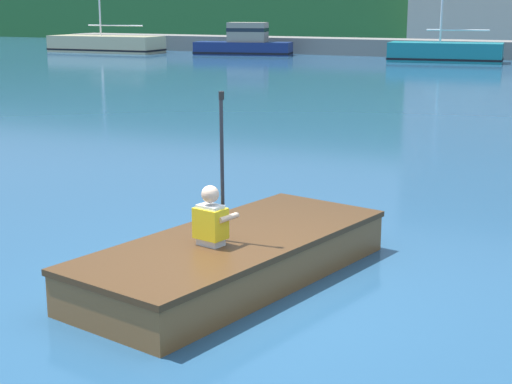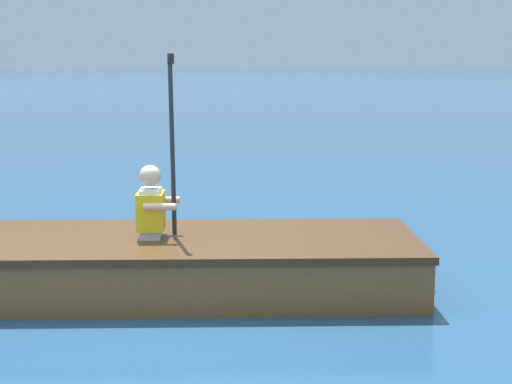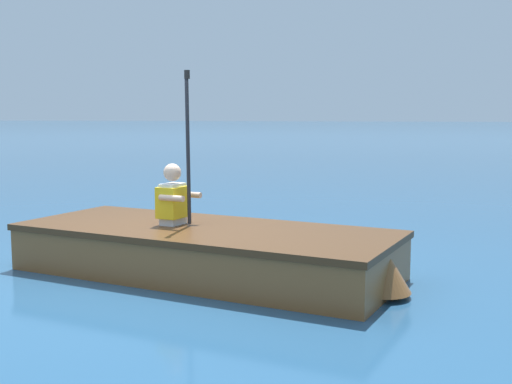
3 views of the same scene
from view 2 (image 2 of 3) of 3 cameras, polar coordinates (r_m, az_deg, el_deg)
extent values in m
plane|color=navy|center=(6.09, -8.84, -8.30)|extent=(300.00, 300.00, 0.00)
cube|color=brown|center=(6.40, -4.39, -5.24)|extent=(2.07, 3.76, 0.45)
cube|color=#482C16|center=(6.35, -4.41, -3.55)|extent=(2.12, 3.80, 0.06)
cube|color=#482C16|center=(6.35, -4.41, -3.64)|extent=(1.72, 3.22, 0.02)
cone|color=brown|center=(6.53, 10.78, -4.88)|extent=(0.57, 0.57, 0.40)
cube|color=brown|center=(6.37, -6.80, -3.73)|extent=(1.32, 0.42, 0.03)
cube|color=silver|center=(6.33, -7.65, -1.53)|extent=(0.27, 0.20, 0.40)
cube|color=yellow|center=(6.33, -7.65, -1.36)|extent=(0.33, 0.26, 0.30)
sphere|color=beige|center=(6.28, -7.71, 1.19)|extent=(0.17, 0.17, 0.17)
cylinder|color=beige|center=(6.16, -6.98, -1.08)|extent=(0.11, 0.27, 0.06)
cylinder|color=beige|center=(6.45, -6.73, -0.58)|extent=(0.11, 0.27, 0.06)
cylinder|color=#232328|center=(6.23, -6.11, 3.36)|extent=(0.05, 0.06, 1.44)
cylinder|color=black|center=(6.19, -6.22, 9.62)|extent=(0.05, 0.05, 0.08)
camera|label=1|loc=(6.36, -79.60, 9.30)|focal=55.00mm
camera|label=3|loc=(3.02, 66.09, -3.18)|focal=45.00mm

